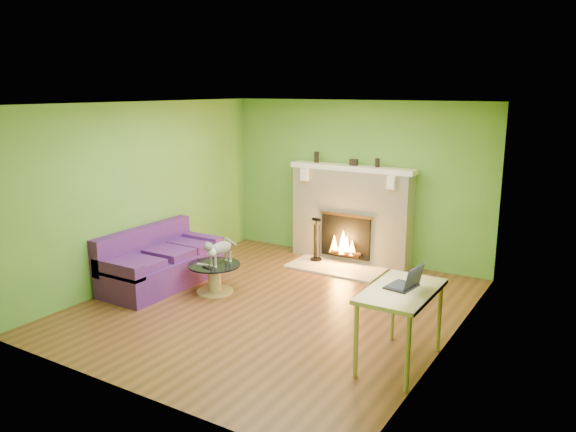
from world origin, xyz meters
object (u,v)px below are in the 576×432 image
sofa (160,263)px  desk (401,298)px  cat (221,251)px  coffee_table (214,276)px

sofa → desk: bearing=-7.4°
desk → cat: 2.93m
desk → cat: (-2.84, 0.69, -0.11)m
coffee_table → cat: 0.37m
sofa → desk: sofa is taller
coffee_table → desk: (2.92, -0.64, 0.48)m
sofa → coffee_table: bearing=9.2°
desk → cat: size_ratio=1.82×
sofa → cat: sofa is taller
coffee_table → cat: (0.08, 0.05, 0.36)m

